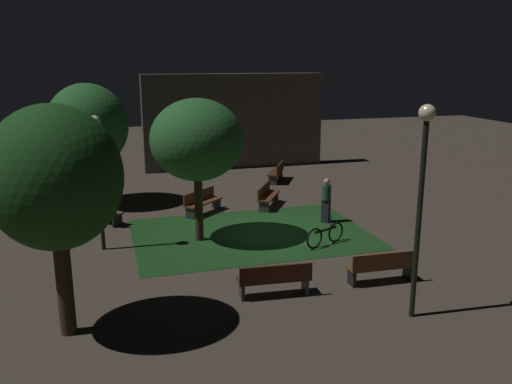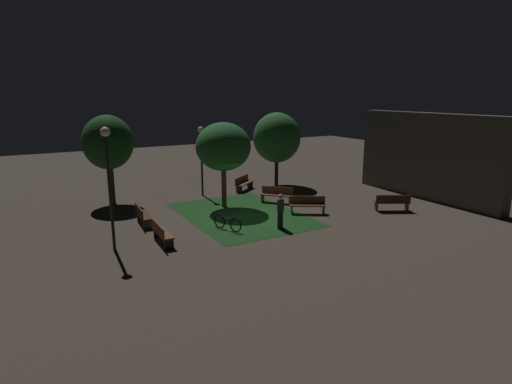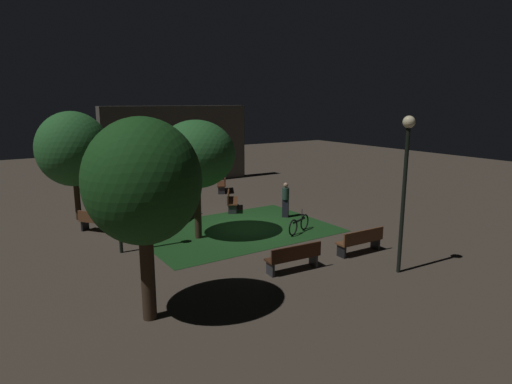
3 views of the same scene
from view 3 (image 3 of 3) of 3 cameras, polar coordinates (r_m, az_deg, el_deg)
The scene contains 16 objects.
ground_plane at distance 18.21m, azimuth -0.67°, elevation -4.68°, with size 60.00×60.00×0.00m, color #473D33.
grass_lawn at distance 17.88m, azimuth -2.65°, elevation -4.99°, with size 7.68×5.44×0.01m, color #194219.
bench_corner at distance 13.57m, azimuth 5.02°, elevation -8.48°, with size 1.83×0.61×0.88m.
bench_front_left at distance 15.46m, azimuth 13.62°, elevation -6.20°, with size 1.82×0.54×0.88m.
bench_by_lamp at distance 19.70m, azimuth -9.64°, elevation -2.12°, with size 1.66×1.56×0.88m.
bench_front_right at distance 18.46m, azimuth -19.92°, elevation -3.63°, with size 1.46×1.73×0.88m.
bench_near_trees at distance 25.38m, azimuth -4.42°, elevation 1.15°, with size 1.28×1.81×0.88m.
bench_lawn_edge at distance 21.02m, azimuth -3.31°, elevation -1.09°, with size 1.35×1.79×0.88m.
tree_near_wall at distance 10.21m, azimuth -14.66°, elevation 1.21°, with size 2.70×2.70×4.87m.
tree_right_canopy at distance 20.46m, azimuth -22.93°, elevation 5.21°, with size 3.09×3.09×4.78m.
tree_back_right at distance 16.31m, azimuth -7.86°, elevation 4.89°, with size 2.90×2.90×4.52m.
lamp_post_plaza_east at distance 15.32m, azimuth -17.90°, elevation 2.41°, with size 0.36×0.36×4.09m.
lamp_post_near_wall at distance 13.51m, azimuth 19.07°, elevation 2.87°, with size 0.36×0.36×4.78m.
bicycle at distance 17.50m, azimuth 5.67°, elevation -4.26°, with size 1.51×0.68×0.93m.
pedestrian at distance 19.62m, azimuth 3.91°, elevation -0.93°, with size 0.34×0.34×1.61m.
building_wall_backdrop at distance 28.07m, azimuth -10.30°, elevation 6.09°, with size 9.52×0.80×4.90m, color #4C4742.
Camera 3 is at (-9.39, -14.72, 5.19)m, focal length 30.41 mm.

